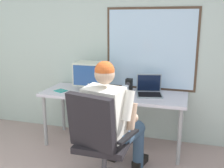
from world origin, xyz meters
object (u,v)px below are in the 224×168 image
desk (113,97)px  office_chair (98,136)px  person_seated (112,118)px  wine_glass (125,89)px  laptop (149,89)px  crt_monitor (92,74)px  cd_case (61,91)px  desk_speaker (129,85)px

desk → office_chair: (0.13, -0.95, -0.09)m
office_chair → person_seated: person_seated is taller
desk → wine_glass: size_ratio=13.32×
person_seated → office_chair: bearing=-102.8°
person_seated → desk: bearing=105.2°
desk → laptop: 0.46m
desk → crt_monitor: crt_monitor is taller
crt_monitor → laptop: 0.76m
crt_monitor → cd_case: bearing=-158.6°
office_chair → cd_case: bearing=133.9°
desk → crt_monitor: bearing=173.1°
person_seated → laptop: size_ratio=3.44×
wine_glass → cd_case: 0.86m
desk → cd_case: size_ratio=10.13×
office_chair → desk_speaker: (0.04, 1.06, 0.23)m
desk → crt_monitor: 0.41m
cd_case → laptop: bearing=8.7°
laptop → wine_glass: laptop is taller
person_seated → cd_case: bearing=145.9°
laptop → office_chair: bearing=-107.1°
person_seated → crt_monitor: (-0.49, 0.73, 0.28)m
desk → wine_glass: (0.18, -0.12, 0.15)m
office_chair → cd_case: 1.18m
wine_glass → desk_speaker: (-0.01, 0.23, -0.00)m
person_seated → cd_case: person_seated is taller
desk → person_seated: bearing=-74.8°
crt_monitor → cd_case: crt_monitor is taller
desk → office_chair: 0.96m
person_seated → laptop: person_seated is taller
crt_monitor → office_chair: bearing=-66.3°
office_chair → cd_case: office_chair is taller
office_chair → person_seated: bearing=77.2°
person_seated → desk_speaker: (-0.01, 0.81, 0.14)m
crt_monitor → laptop: size_ratio=1.16×
desk → cd_case: (-0.68, -0.11, 0.06)m
laptop → wine_glass: (-0.26, -0.18, 0.03)m
office_chair → desk_speaker: size_ratio=5.84×
desk → laptop: size_ratio=5.01×
crt_monitor → wine_glass: crt_monitor is taller
desk → office_chair: size_ratio=1.83×
wine_glass → cd_case: bearing=179.6°
office_chair → wine_glass: (0.05, 0.84, 0.23)m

